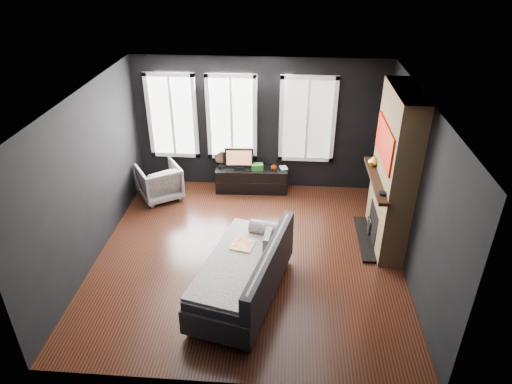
# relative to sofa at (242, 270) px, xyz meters

# --- Properties ---
(floor) EXTENTS (5.00, 5.00, 0.00)m
(floor) POSITION_rel_sofa_xyz_m (0.00, 0.95, -0.46)
(floor) COLOR black
(floor) RESTS_ON ground
(ceiling) EXTENTS (5.00, 5.00, 0.00)m
(ceiling) POSITION_rel_sofa_xyz_m (0.00, 0.95, 2.24)
(ceiling) COLOR white
(ceiling) RESTS_ON ground
(wall_back) EXTENTS (5.00, 0.02, 2.70)m
(wall_back) POSITION_rel_sofa_xyz_m (0.00, 3.45, 0.89)
(wall_back) COLOR black
(wall_back) RESTS_ON ground
(wall_left) EXTENTS (0.02, 5.00, 2.70)m
(wall_left) POSITION_rel_sofa_xyz_m (-2.50, 0.95, 0.89)
(wall_left) COLOR black
(wall_left) RESTS_ON ground
(wall_right) EXTENTS (0.02, 5.00, 2.70)m
(wall_right) POSITION_rel_sofa_xyz_m (2.50, 0.95, 0.89)
(wall_right) COLOR black
(wall_right) RESTS_ON ground
(windows) EXTENTS (4.00, 0.16, 1.76)m
(windows) POSITION_rel_sofa_xyz_m (-0.45, 3.41, 1.92)
(windows) COLOR white
(windows) RESTS_ON wall_back
(fireplace) EXTENTS (0.70, 1.62, 2.70)m
(fireplace) POSITION_rel_sofa_xyz_m (2.30, 1.55, 0.89)
(fireplace) COLOR #93724C
(fireplace) RESTS_ON floor
(sofa) EXTENTS (1.56, 2.35, 0.93)m
(sofa) POSITION_rel_sofa_xyz_m (0.00, 0.00, 0.00)
(sofa) COLOR #27272A
(sofa) RESTS_ON floor
(stripe_pillow) EXTENTS (0.13, 0.38, 0.38)m
(stripe_pillow) POSITION_rel_sofa_xyz_m (0.34, 0.38, 0.20)
(stripe_pillow) COLOR gray
(stripe_pillow) RESTS_ON sofa
(armchair) EXTENTS (1.03, 1.01, 0.78)m
(armchair) POSITION_rel_sofa_xyz_m (-1.95, 2.74, -0.07)
(armchair) COLOR white
(armchair) RESTS_ON floor
(media_console) EXTENTS (1.48, 0.51, 0.50)m
(media_console) POSITION_rel_sofa_xyz_m (-0.14, 3.19, -0.21)
(media_console) COLOR black
(media_console) RESTS_ON floor
(monitor) EXTENTS (0.59, 0.16, 0.52)m
(monitor) POSITION_rel_sofa_xyz_m (-0.39, 3.15, 0.30)
(monitor) COLOR black
(monitor) RESTS_ON media_console
(desk_fan) EXTENTS (0.34, 0.34, 0.37)m
(desk_fan) POSITION_rel_sofa_xyz_m (-0.76, 3.20, 0.22)
(desk_fan) COLOR #A3A3A3
(desk_fan) RESTS_ON media_console
(mug) EXTENTS (0.13, 0.11, 0.11)m
(mug) POSITION_rel_sofa_xyz_m (0.31, 3.18, 0.10)
(mug) COLOR #E04719
(mug) RESTS_ON media_console
(book) EXTENTS (0.14, 0.06, 0.20)m
(book) POSITION_rel_sofa_xyz_m (0.44, 3.23, 0.14)
(book) COLOR tan
(book) RESTS_ON media_console
(storage_box) EXTENTS (0.25, 0.18, 0.13)m
(storage_box) POSITION_rel_sofa_xyz_m (-0.02, 3.14, 0.10)
(storage_box) COLOR #276B2A
(storage_box) RESTS_ON media_console
(mantel_vase) EXTENTS (0.19, 0.20, 0.19)m
(mantel_vase) POSITION_rel_sofa_xyz_m (2.05, 2.00, 0.86)
(mantel_vase) COLOR gold
(mantel_vase) RESTS_ON fireplace
(mantel_clock) EXTENTS (0.14, 0.14, 0.04)m
(mantel_clock) POSITION_rel_sofa_xyz_m (2.05, 1.00, 0.79)
(mantel_clock) COLOR black
(mantel_clock) RESTS_ON fireplace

